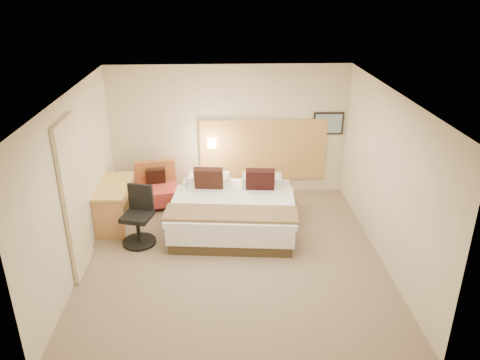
{
  "coord_description": "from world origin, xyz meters",
  "views": [
    {
      "loc": [
        -0.19,
        -6.58,
        4.23
      ],
      "look_at": [
        0.13,
        0.54,
        1.13
      ],
      "focal_mm": 35.0,
      "sensor_mm": 36.0,
      "label": 1
    }
  ],
  "objects_px": {
    "side_table": "(193,200)",
    "desk": "(115,193)",
    "bed": "(234,209)",
    "desk_chair": "(139,220)",
    "lounge_chair": "(157,189)"
  },
  "relations": [
    {
      "from": "desk",
      "to": "desk_chair",
      "type": "distance_m",
      "value": 0.89
    },
    {
      "from": "desk",
      "to": "bed",
      "type": "bearing_deg",
      "value": -5.73
    },
    {
      "from": "bed",
      "to": "desk",
      "type": "height_order",
      "value": "bed"
    },
    {
      "from": "bed",
      "to": "lounge_chair",
      "type": "bearing_deg",
      "value": 146.8
    },
    {
      "from": "desk",
      "to": "side_table",
      "type": "bearing_deg",
      "value": 11.17
    },
    {
      "from": "lounge_chair",
      "to": "desk_chair",
      "type": "relative_size",
      "value": 0.92
    },
    {
      "from": "side_table",
      "to": "bed",
      "type": "bearing_deg",
      "value": -33.06
    },
    {
      "from": "lounge_chair",
      "to": "desk_chair",
      "type": "distance_m",
      "value": 1.47
    },
    {
      "from": "lounge_chair",
      "to": "side_table",
      "type": "relative_size",
      "value": 1.46
    },
    {
      "from": "side_table",
      "to": "desk_chair",
      "type": "relative_size",
      "value": 0.63
    },
    {
      "from": "bed",
      "to": "desk_chair",
      "type": "relative_size",
      "value": 2.31
    },
    {
      "from": "lounge_chair",
      "to": "bed",
      "type": "bearing_deg",
      "value": -33.2
    },
    {
      "from": "side_table",
      "to": "desk",
      "type": "relative_size",
      "value": 0.5
    },
    {
      "from": "side_table",
      "to": "desk",
      "type": "xyz_separation_m",
      "value": [
        -1.4,
        -0.28,
        0.3
      ]
    },
    {
      "from": "side_table",
      "to": "desk",
      "type": "height_order",
      "value": "desk"
    }
  ]
}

